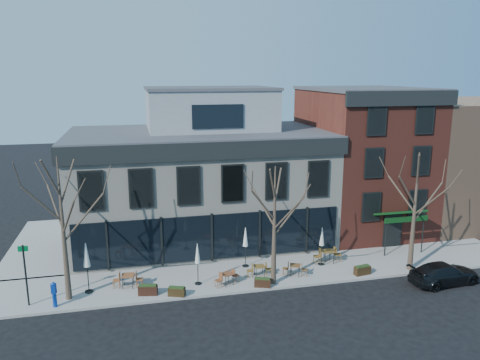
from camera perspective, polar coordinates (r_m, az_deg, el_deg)
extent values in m
plane|color=black|center=(31.17, -3.44, -10.23)|extent=(120.00, 120.00, 0.00)
cube|color=gray|center=(29.90, 3.54, -11.12)|extent=(33.50, 4.70, 0.15)
cube|color=gray|center=(36.95, -22.73, -7.36)|extent=(4.50, 12.00, 0.15)
cube|color=beige|center=(34.61, -4.94, -0.91)|extent=(18.00, 10.00, 8.00)
cube|color=#47474C|center=(33.87, -5.07, 5.75)|extent=(18.30, 10.30, 0.30)
cube|color=black|center=(28.93, -3.60, 3.56)|extent=(18.30, 0.25, 1.10)
cube|color=black|center=(33.89, -20.54, 4.14)|extent=(0.25, 10.30, 1.10)
cube|color=black|center=(30.42, -3.47, -6.98)|extent=(17.20, 0.12, 3.00)
cube|color=black|center=(34.17, -19.90, -5.50)|extent=(0.12, 7.50, 3.00)
cube|color=gray|center=(34.85, -3.72, 8.54)|extent=(9.00, 6.50, 3.00)
cube|color=maroon|center=(38.30, 14.65, 2.35)|extent=(8.00, 10.00, 11.00)
cube|color=#47474C|center=(37.72, 15.13, 10.67)|extent=(8.20, 10.20, 0.25)
cube|color=black|center=(33.31, 19.27, 9.38)|extent=(8.20, 0.25, 1.00)
cube|color=black|center=(33.96, 18.96, -3.77)|extent=(3.20, 1.66, 0.67)
cube|color=black|center=(35.09, 18.07, -6.00)|extent=(1.40, 0.10, 2.50)
cube|color=#8C664C|center=(44.67, 25.46, 2.32)|extent=(12.00, 12.00, 10.00)
cone|color=#382B21|center=(26.63, -20.76, -5.73)|extent=(0.34, 0.34, 7.92)
cylinder|color=#382B21|center=(26.51, -18.51, -4.35)|extent=(2.23, 0.50, 2.48)
cylinder|color=#382B21|center=(27.32, -21.61, -3.08)|extent=(1.03, 2.05, 2.14)
cylinder|color=#382B21|center=(26.04, -22.94, -2.78)|extent=(1.80, 0.75, 2.21)
cylinder|color=#382B21|center=(25.38, -20.19, -4.36)|extent=(1.03, 2.04, 2.28)
cone|color=#382B21|center=(26.97, 4.20, -5.65)|extent=(0.34, 0.34, 7.04)
cylinder|color=#382B21|center=(27.25, 6.03, -4.37)|extent=(2.00, 0.46, 2.21)
cylinder|color=#382B21|center=(27.37, 2.90, -3.34)|extent=(0.93, 1.84, 1.91)
cylinder|color=#382B21|center=(26.10, 2.86, -3.11)|extent=(1.61, 0.68, 1.97)
cylinder|color=#382B21|center=(26.06, 5.63, -4.42)|extent=(0.93, 1.83, 2.03)
cone|color=#382B21|center=(30.72, 20.49, -3.70)|extent=(0.34, 0.34, 7.48)
cylinder|color=#382B21|center=(31.28, 21.93, -2.51)|extent=(2.12, 0.48, 2.35)
cylinder|color=#382B21|center=(30.98, 19.05, -1.59)|extent=(0.98, 1.94, 2.03)
cylinder|color=#382B21|center=(29.69, 19.73, -1.29)|extent=(1.71, 0.71, 2.09)
cylinder|color=#382B21|center=(30.01, 22.25, -2.47)|extent=(0.98, 1.94, 2.16)
cylinder|color=black|center=(27.48, -24.65, -10.55)|extent=(0.10, 0.10, 3.40)
cube|color=#005926|center=(26.95, -24.95, -7.61)|extent=(0.50, 0.04, 0.30)
imported|color=black|center=(30.75, 23.64, -10.40)|extent=(4.54, 2.21, 1.27)
cylinder|color=#0B3095|center=(27.31, -21.65, -13.44)|extent=(0.22, 0.22, 0.77)
cube|color=#0B3095|center=(27.04, -21.77, -12.19)|extent=(0.28, 0.25, 0.55)
cone|color=#0B3095|center=(26.91, -21.83, -11.55)|extent=(0.29, 0.29, 0.13)
cube|color=brown|center=(28.20, -13.52, -11.23)|extent=(0.78, 0.78, 0.04)
cylinder|color=black|center=(28.13, -14.13, -12.14)|extent=(0.04, 0.04, 0.72)
cylinder|color=black|center=(28.06, -12.97, -12.15)|extent=(0.04, 0.04, 0.72)
cylinder|color=black|center=(28.64, -13.98, -11.67)|extent=(0.04, 0.04, 0.72)
cylinder|color=black|center=(28.56, -12.84, -11.68)|extent=(0.04, 0.04, 0.72)
cube|color=brown|center=(27.79, -1.59, -11.36)|extent=(0.84, 0.84, 0.04)
cylinder|color=black|center=(27.61, -1.74, -12.31)|extent=(0.04, 0.04, 0.66)
cylinder|color=black|center=(27.86, -0.84, -12.05)|extent=(0.04, 0.04, 0.66)
cylinder|color=black|center=(28.00, -2.33, -11.93)|extent=(0.04, 0.04, 0.66)
cylinder|color=black|center=(28.25, -1.43, -11.69)|extent=(0.04, 0.04, 0.66)
cube|color=brown|center=(28.85, 2.38, -10.45)|extent=(0.66, 0.66, 0.04)
cylinder|color=black|center=(28.71, 1.99, -11.29)|extent=(0.04, 0.04, 0.65)
cylinder|color=black|center=(28.81, 2.98, -11.21)|extent=(0.04, 0.04, 0.65)
cylinder|color=black|center=(29.16, 1.77, -10.90)|extent=(0.04, 0.04, 0.65)
cylinder|color=black|center=(29.26, 2.75, -10.82)|extent=(0.04, 0.04, 0.65)
cube|color=brown|center=(29.16, 6.74, -10.29)|extent=(0.81, 0.81, 0.04)
cylinder|color=black|center=(29.08, 6.20, -11.05)|extent=(0.04, 0.04, 0.64)
cylinder|color=black|center=(29.06, 7.19, -11.10)|extent=(0.04, 0.04, 0.64)
cylinder|color=black|center=(29.53, 6.26, -10.66)|extent=(0.04, 0.04, 0.64)
cylinder|color=black|center=(29.51, 7.23, -10.71)|extent=(0.04, 0.04, 0.64)
cube|color=brown|center=(31.24, 10.65, -8.51)|extent=(0.77, 0.77, 0.04)
cylinder|color=black|center=(31.01, 10.33, -9.47)|extent=(0.04, 0.04, 0.79)
cylinder|color=black|center=(31.25, 11.37, -9.33)|extent=(0.04, 0.04, 0.79)
cylinder|color=black|center=(31.53, 9.87, -9.06)|extent=(0.04, 0.04, 0.79)
cylinder|color=black|center=(31.77, 10.90, -8.94)|extent=(0.04, 0.04, 0.79)
cylinder|color=black|center=(28.49, -17.91, -12.79)|extent=(0.47, 0.47, 0.06)
cylinder|color=black|center=(28.03, -18.08, -10.69)|extent=(0.05, 0.05, 2.35)
cone|color=silver|center=(27.63, -18.23, -8.65)|extent=(0.38, 0.38, 1.39)
cylinder|color=black|center=(28.21, -5.13, -12.45)|extent=(0.40, 0.40, 0.05)
cylinder|color=black|center=(27.81, -5.17, -10.64)|extent=(0.05, 0.05, 2.00)
cone|color=silver|center=(27.46, -5.21, -8.90)|extent=(0.33, 0.33, 1.18)
cylinder|color=black|center=(30.45, 0.66, -10.42)|extent=(0.42, 0.42, 0.06)
cylinder|color=black|center=(30.07, 0.67, -8.64)|extent=(0.05, 0.05, 2.09)
cone|color=silver|center=(29.73, 0.67, -6.93)|extent=(0.34, 0.34, 1.24)
cylinder|color=black|center=(31.16, 9.83, -10.07)|extent=(0.40, 0.40, 0.05)
cylinder|color=black|center=(30.79, 9.90, -8.39)|extent=(0.05, 0.05, 2.01)
cone|color=beige|center=(30.48, 9.96, -6.80)|extent=(0.33, 0.33, 1.19)
cube|color=black|center=(27.28, -11.15, -13.05)|extent=(1.11, 0.61, 0.52)
cube|color=#1E3314|center=(27.16, -11.18, -12.51)|extent=(0.99, 0.51, 0.08)
cube|color=#2E210F|center=(26.91, -7.72, -13.35)|extent=(1.01, 0.67, 0.47)
cube|color=#1E3314|center=(26.80, -7.74, -12.86)|extent=(0.90, 0.57, 0.08)
cube|color=black|center=(27.73, 2.77, -12.41)|extent=(1.02, 0.66, 0.47)
cube|color=#1E3314|center=(27.62, 2.77, -11.93)|extent=(0.91, 0.56, 0.08)
cube|color=black|center=(30.18, 14.69, -10.62)|extent=(1.07, 0.56, 0.51)
cube|color=#1E3314|center=(30.07, 14.72, -10.14)|extent=(0.96, 0.46, 0.08)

